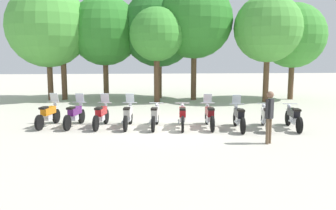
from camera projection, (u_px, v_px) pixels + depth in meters
The scene contains 20 objects.
ground_plane at pixel (169, 128), 14.74m from camera, with size 80.00×80.00×0.00m, color #BCB7A8.
motorcycle_0 at pixel (48, 114), 15.02m from camera, with size 0.75×2.17×1.37m.
motorcycle_1 at pixel (75, 115), 14.96m from camera, with size 0.75×2.17×1.37m.
motorcycle_2 at pixel (101, 115), 14.87m from camera, with size 0.70×2.18×1.37m.
motorcycle_3 at pixel (128, 115), 14.84m from camera, with size 0.63×2.19×1.37m.
motorcycle_4 at pixel (155, 116), 14.75m from camera, with size 0.68×2.18×0.99m.
motorcycle_5 at pixel (182, 116), 14.70m from camera, with size 0.63×2.19×0.99m.
motorcycle_6 at pixel (209, 115), 14.75m from camera, with size 0.62×2.19×1.37m.
motorcycle_7 at pixel (239, 117), 14.41m from camera, with size 0.62×2.19×1.37m.
motorcycle_8 at pixel (265, 117), 14.56m from camera, with size 0.76×2.16×0.99m.
motorcycle_9 at pixel (293, 117), 14.51m from camera, with size 0.66×2.19×0.99m.
person_0 at pixel (269, 113), 12.03m from camera, with size 0.36×0.34×1.82m.
tree_0 at pixel (48, 27), 23.04m from camera, with size 5.34×5.34×7.50m.
tree_1 at pixel (62, 23), 23.13m from camera, with size 3.25×3.25×6.73m.
tree_2 at pixel (105, 31), 23.78m from camera, with size 4.72×4.72×6.98m.
tree_3 at pixel (157, 35), 21.66m from camera, with size 3.33×3.33×5.92m.
tree_4 at pixel (159, 29), 23.99m from camera, with size 5.16×5.16×7.32m.
tree_5 at pixel (194, 20), 23.02m from camera, with size 5.03×5.03×7.76m.
tree_6 at pixel (268, 28), 22.13m from camera, with size 4.28×4.28×6.79m.
tree_7 at pixel (293, 36), 23.40m from camera, with size 4.29×4.29×6.41m.
Camera 1 is at (-1.06, -14.40, 3.09)m, focal length 37.74 mm.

